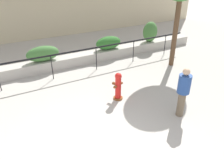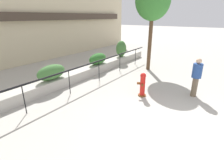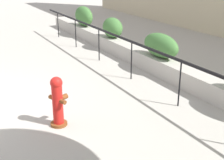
{
  "view_description": "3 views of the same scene",
  "coord_description": "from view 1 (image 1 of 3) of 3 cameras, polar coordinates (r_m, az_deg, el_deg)",
  "views": [
    {
      "loc": [
        -1.95,
        -4.0,
        4.45
      ],
      "look_at": [
        1.49,
        2.18,
        0.8
      ],
      "focal_mm": 35.0,
      "sensor_mm": 36.0,
      "label": 1
    },
    {
      "loc": [
        -4.97,
        -0.9,
        3.38
      ],
      "look_at": [
        0.93,
        3.19,
        0.75
      ],
      "focal_mm": 28.0,
      "sensor_mm": 36.0,
      "label": 2
    },
    {
      "loc": [
        7.37,
        0.28,
        3.2
      ],
      "look_at": [
        1.46,
        3.47,
        0.69
      ],
      "focal_mm": 50.0,
      "sensor_mm": 36.0,
      "label": 3
    }
  ],
  "objects": [
    {
      "name": "pedestrian",
      "position": [
        7.33,
        18.15,
        -2.4
      ],
      "size": [
        0.42,
        0.42,
        1.73
      ],
      "color": "brown",
      "rests_on": "ground"
    },
    {
      "name": "fence_railing_segment",
      "position": [
        9.74,
        -15.72,
        5.6
      ],
      "size": [
        15.0,
        0.05,
        1.15
      ],
      "color": "black",
      "rests_on": "ground"
    },
    {
      "name": "hedge_bush_3",
      "position": [
        11.9,
        -0.92,
        9.68
      ],
      "size": [
        1.45,
        0.68,
        0.7
      ],
      "primitive_type": "ellipsoid",
      "color": "#2D6B28",
      "rests_on": "planter_wall_low"
    },
    {
      "name": "planter_wall_low",
      "position": [
        11.02,
        -16.7,
        3.69
      ],
      "size": [
        18.0,
        0.7,
        0.5
      ],
      "primitive_type": "cube",
      "color": "#B7B2A8",
      "rests_on": "ground"
    },
    {
      "name": "fire_hydrant",
      "position": [
        8.09,
        1.59,
        -1.54
      ],
      "size": [
        0.47,
        0.48,
        1.08
      ],
      "color": "brown",
      "rests_on": "ground"
    },
    {
      "name": "hedge_bush_2",
      "position": [
        10.79,
        -17.62,
        6.57
      ],
      "size": [
        1.52,
        0.62,
        0.73
      ],
      "primitive_type": "ellipsoid",
      "color": "#427538",
      "rests_on": "planter_wall_low"
    },
    {
      "name": "ground_plane",
      "position": [
        6.3,
        -2.31,
        -17.71
      ],
      "size": [
        120.0,
        120.0,
        0.0
      ],
      "primitive_type": "plane",
      "color": "#B2ADA3"
    },
    {
      "name": "hedge_bush_4",
      "position": [
        13.33,
        9.94,
        12.28
      ],
      "size": [
        0.91,
        0.7,
        1.18
      ],
      "primitive_type": "ellipsoid",
      "color": "#427538",
      "rests_on": "planter_wall_low"
    }
  ]
}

